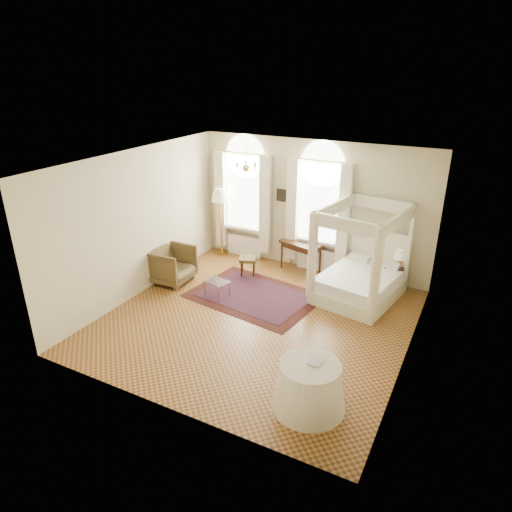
{
  "coord_description": "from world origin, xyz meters",
  "views": [
    {
      "loc": [
        3.79,
        -7.35,
        4.98
      ],
      "look_at": [
        -0.24,
        0.4,
        1.25
      ],
      "focal_mm": 32.0,
      "sensor_mm": 36.0,
      "label": 1
    }
  ],
  "objects_px": {
    "canopy_bed": "(359,278)",
    "writing_desk": "(301,246)",
    "coffee_table": "(217,282)",
    "side_table": "(309,386)",
    "armchair": "(171,265)",
    "stool": "(248,260)",
    "nightstand": "(393,277)",
    "floor_lamp": "(220,198)"
  },
  "relations": [
    {
      "from": "stool",
      "to": "side_table",
      "type": "bearing_deg",
      "value": -50.51
    },
    {
      "from": "stool",
      "to": "armchair",
      "type": "xyz_separation_m",
      "value": [
        -1.47,
        -1.21,
        0.06
      ]
    },
    {
      "from": "writing_desk",
      "to": "side_table",
      "type": "height_order",
      "value": "side_table"
    },
    {
      "from": "armchair",
      "to": "side_table",
      "type": "relative_size",
      "value": 0.85
    },
    {
      "from": "nightstand",
      "to": "coffee_table",
      "type": "height_order",
      "value": "nightstand"
    },
    {
      "from": "armchair",
      "to": "side_table",
      "type": "xyz_separation_m",
      "value": [
        4.61,
        -2.6,
        -0.06
      ]
    },
    {
      "from": "stool",
      "to": "coffee_table",
      "type": "bearing_deg",
      "value": -93.44
    },
    {
      "from": "nightstand",
      "to": "floor_lamp",
      "type": "relative_size",
      "value": 0.33
    },
    {
      "from": "canopy_bed",
      "to": "side_table",
      "type": "relative_size",
      "value": 1.92
    },
    {
      "from": "armchair",
      "to": "side_table",
      "type": "bearing_deg",
      "value": -121.77
    },
    {
      "from": "coffee_table",
      "to": "side_table",
      "type": "bearing_deg",
      "value": -37.45
    },
    {
      "from": "canopy_bed",
      "to": "side_table",
      "type": "distance_m",
      "value": 3.89
    },
    {
      "from": "writing_desk",
      "to": "side_table",
      "type": "distance_m",
      "value": 5.09
    },
    {
      "from": "floor_lamp",
      "to": "side_table",
      "type": "distance_m",
      "value": 6.54
    },
    {
      "from": "floor_lamp",
      "to": "nightstand",
      "type": "bearing_deg",
      "value": 0.0
    },
    {
      "from": "canopy_bed",
      "to": "floor_lamp",
      "type": "bearing_deg",
      "value": 169.33
    },
    {
      "from": "writing_desk",
      "to": "floor_lamp",
      "type": "xyz_separation_m",
      "value": [
        -2.38,
        0.0,
        0.96
      ]
    },
    {
      "from": "canopy_bed",
      "to": "side_table",
      "type": "xyz_separation_m",
      "value": [
        0.32,
        -3.88,
        -0.1
      ]
    },
    {
      "from": "stool",
      "to": "armchair",
      "type": "height_order",
      "value": "armchair"
    },
    {
      "from": "writing_desk",
      "to": "floor_lamp",
      "type": "distance_m",
      "value": 2.56
    },
    {
      "from": "canopy_bed",
      "to": "coffee_table",
      "type": "height_order",
      "value": "canopy_bed"
    },
    {
      "from": "canopy_bed",
      "to": "armchair",
      "type": "bearing_deg",
      "value": -163.46
    },
    {
      "from": "writing_desk",
      "to": "armchair",
      "type": "relative_size",
      "value": 1.17
    },
    {
      "from": "armchair",
      "to": "floor_lamp",
      "type": "xyz_separation_m",
      "value": [
        0.18,
        2.05,
        1.18
      ]
    },
    {
      "from": "armchair",
      "to": "coffee_table",
      "type": "relative_size",
      "value": 1.55
    },
    {
      "from": "coffee_table",
      "to": "floor_lamp",
      "type": "relative_size",
      "value": 0.33
    },
    {
      "from": "writing_desk",
      "to": "canopy_bed",
      "type": "bearing_deg",
      "value": -24.07
    },
    {
      "from": "stool",
      "to": "writing_desk",
      "type": "bearing_deg",
      "value": 37.69
    },
    {
      "from": "nightstand",
      "to": "writing_desk",
      "type": "xyz_separation_m",
      "value": [
        -2.34,
        -0.0,
        0.35
      ]
    },
    {
      "from": "stool",
      "to": "floor_lamp",
      "type": "height_order",
      "value": "floor_lamp"
    },
    {
      "from": "coffee_table",
      "to": "side_table",
      "type": "height_order",
      "value": "side_table"
    },
    {
      "from": "canopy_bed",
      "to": "stool",
      "type": "xyz_separation_m",
      "value": [
        -2.82,
        -0.07,
        -0.1
      ]
    },
    {
      "from": "canopy_bed",
      "to": "writing_desk",
      "type": "distance_m",
      "value": 1.91
    },
    {
      "from": "canopy_bed",
      "to": "floor_lamp",
      "type": "distance_m",
      "value": 4.33
    },
    {
      "from": "nightstand",
      "to": "side_table",
      "type": "relative_size",
      "value": 0.54
    },
    {
      "from": "canopy_bed",
      "to": "writing_desk",
      "type": "bearing_deg",
      "value": 155.93
    },
    {
      "from": "writing_desk",
      "to": "armchair",
      "type": "height_order",
      "value": "armchair"
    },
    {
      "from": "canopy_bed",
      "to": "coffee_table",
      "type": "relative_size",
      "value": 3.5
    },
    {
      "from": "armchair",
      "to": "coffee_table",
      "type": "distance_m",
      "value": 1.4
    },
    {
      "from": "writing_desk",
      "to": "stool",
      "type": "xyz_separation_m",
      "value": [
        -1.09,
        -0.84,
        -0.28
      ]
    },
    {
      "from": "armchair",
      "to": "coffee_table",
      "type": "height_order",
      "value": "armchair"
    },
    {
      "from": "nightstand",
      "to": "writing_desk",
      "type": "relative_size",
      "value": 0.55
    }
  ]
}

